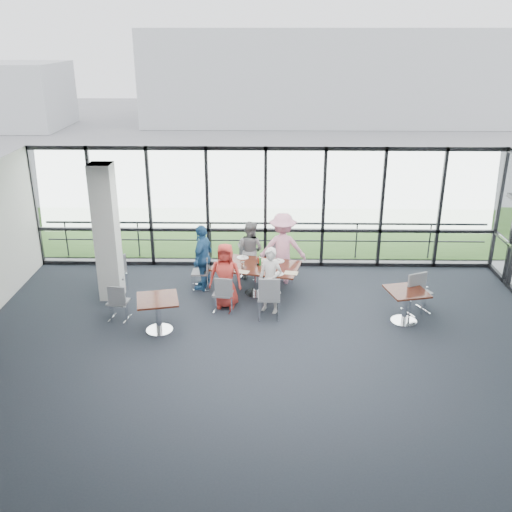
{
  "coord_description": "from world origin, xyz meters",
  "views": [
    {
      "loc": [
        0.01,
        -9.15,
        5.9
      ],
      "look_at": [
        -0.21,
        2.9,
        1.1
      ],
      "focal_mm": 40.0,
      "sensor_mm": 36.0,
      "label": 1
    }
  ],
  "objects_px": {
    "chair_spare_r": "(418,292)",
    "chair_main_fl": "(249,261)",
    "diner_near_right": "(270,280)",
    "chair_main_nr": "(269,297)",
    "diner_near_left": "(225,276)",
    "structural_column": "(107,233)",
    "diner_far_left": "(250,250)",
    "side_table_right": "(406,296)",
    "diner_far_right": "(283,248)",
    "chair_main_end": "(201,272)",
    "diner_end": "(203,257)",
    "chair_main_fr": "(282,263)",
    "side_table_left": "(158,304)",
    "chair_main_nl": "(223,293)",
    "chair_spare_la": "(118,302)",
    "chair_spare_lb": "(114,277)",
    "main_table": "(256,270)"
  },
  "relations": [
    {
      "from": "chair_main_nr",
      "to": "main_table",
      "type": "bearing_deg",
      "value": 105.15
    },
    {
      "from": "main_table",
      "to": "diner_near_left",
      "type": "distance_m",
      "value": 0.95
    },
    {
      "from": "chair_main_nr",
      "to": "chair_main_fr",
      "type": "height_order",
      "value": "chair_main_nr"
    },
    {
      "from": "side_table_right",
      "to": "chair_spare_la",
      "type": "xyz_separation_m",
      "value": [
        -6.19,
        0.01,
        -0.2
      ]
    },
    {
      "from": "structural_column",
      "to": "diner_near_right",
      "type": "height_order",
      "value": "structural_column"
    },
    {
      "from": "chair_main_nl",
      "to": "side_table_right",
      "type": "bearing_deg",
      "value": 2.98
    },
    {
      "from": "diner_far_left",
      "to": "diner_far_right",
      "type": "bearing_deg",
      "value": -168.78
    },
    {
      "from": "diner_end",
      "to": "chair_spare_la",
      "type": "distance_m",
      "value": 2.37
    },
    {
      "from": "side_table_right",
      "to": "chair_main_fr",
      "type": "height_order",
      "value": "chair_main_fr"
    },
    {
      "from": "diner_near_right",
      "to": "chair_main_nr",
      "type": "height_order",
      "value": "diner_near_right"
    },
    {
      "from": "structural_column",
      "to": "side_table_left",
      "type": "xyz_separation_m",
      "value": [
        1.39,
        -1.62,
        -0.97
      ]
    },
    {
      "from": "diner_near_left",
      "to": "structural_column",
      "type": "bearing_deg",
      "value": 176.64
    },
    {
      "from": "chair_main_end",
      "to": "diner_far_left",
      "type": "bearing_deg",
      "value": 120.38
    },
    {
      "from": "chair_main_end",
      "to": "chair_spare_la",
      "type": "height_order",
      "value": "chair_spare_la"
    },
    {
      "from": "diner_end",
      "to": "chair_spare_lb",
      "type": "height_order",
      "value": "diner_end"
    },
    {
      "from": "structural_column",
      "to": "chair_main_nl",
      "type": "bearing_deg",
      "value": -14.1
    },
    {
      "from": "diner_near_left",
      "to": "chair_main_nr",
      "type": "bearing_deg",
      "value": -21.95
    },
    {
      "from": "diner_far_left",
      "to": "chair_spare_lb",
      "type": "bearing_deg",
      "value": 46.75
    },
    {
      "from": "diner_near_left",
      "to": "chair_main_end",
      "type": "distance_m",
      "value": 1.23
    },
    {
      "from": "diner_far_left",
      "to": "chair_main_fl",
      "type": "relative_size",
      "value": 1.72
    },
    {
      "from": "diner_far_left",
      "to": "side_table_right",
      "type": "bearing_deg",
      "value": 174.28
    },
    {
      "from": "diner_far_right",
      "to": "chair_main_nl",
      "type": "distance_m",
      "value": 2.15
    },
    {
      "from": "side_table_left",
      "to": "side_table_right",
      "type": "xyz_separation_m",
      "value": [
        5.23,
        0.49,
        -0.01
      ]
    },
    {
      "from": "side_table_left",
      "to": "diner_near_right",
      "type": "bearing_deg",
      "value": 22.11
    },
    {
      "from": "diner_near_left",
      "to": "chair_main_fr",
      "type": "xyz_separation_m",
      "value": [
        1.31,
        1.54,
        -0.32
      ]
    },
    {
      "from": "chair_main_end",
      "to": "chair_main_fl",
      "type": "bearing_deg",
      "value": 122.0
    },
    {
      "from": "diner_near_left",
      "to": "side_table_left",
      "type": "bearing_deg",
      "value": -132.45
    },
    {
      "from": "side_table_left",
      "to": "side_table_right",
      "type": "distance_m",
      "value": 5.25
    },
    {
      "from": "chair_main_end",
      "to": "structural_column",
      "type": "bearing_deg",
      "value": -74.18
    },
    {
      "from": "side_table_left",
      "to": "chair_spare_r",
      "type": "bearing_deg",
      "value": 9.69
    },
    {
      "from": "chair_main_nl",
      "to": "diner_far_left",
      "type": "bearing_deg",
      "value": 83.01
    },
    {
      "from": "side_table_left",
      "to": "diner_end",
      "type": "bearing_deg",
      "value": 71.31
    },
    {
      "from": "diner_far_left",
      "to": "chair_main_fr",
      "type": "relative_size",
      "value": 1.72
    },
    {
      "from": "side_table_right",
      "to": "chair_main_nr",
      "type": "distance_m",
      "value": 2.93
    },
    {
      "from": "main_table",
      "to": "diner_end",
      "type": "xyz_separation_m",
      "value": [
        -1.29,
        0.3,
        0.19
      ]
    },
    {
      "from": "diner_far_right",
      "to": "chair_main_end",
      "type": "distance_m",
      "value": 2.09
    },
    {
      "from": "chair_main_nl",
      "to": "chair_spare_r",
      "type": "bearing_deg",
      "value": 9.73
    },
    {
      "from": "diner_far_right",
      "to": "chair_main_end",
      "type": "relative_size",
      "value": 2.15
    },
    {
      "from": "chair_spare_r",
      "to": "chair_main_fl",
      "type": "bearing_deg",
      "value": 129.51
    },
    {
      "from": "diner_far_left",
      "to": "chair_main_nr",
      "type": "distance_m",
      "value": 2.21
    },
    {
      "from": "chair_spare_lb",
      "to": "diner_far_right",
      "type": "bearing_deg",
      "value": 174.4
    },
    {
      "from": "chair_spare_r",
      "to": "structural_column",
      "type": "bearing_deg",
      "value": 150.21
    },
    {
      "from": "chair_main_fl",
      "to": "chair_spare_la",
      "type": "bearing_deg",
      "value": 52.14
    },
    {
      "from": "side_table_left",
      "to": "chair_main_fl",
      "type": "distance_m",
      "value": 3.35
    },
    {
      "from": "chair_main_nl",
      "to": "chair_main_end",
      "type": "relative_size",
      "value": 1.01
    },
    {
      "from": "structural_column",
      "to": "diner_near_left",
      "type": "bearing_deg",
      "value": -9.32
    },
    {
      "from": "chair_main_fl",
      "to": "diner_end",
      "type": "bearing_deg",
      "value": 44.99
    },
    {
      "from": "structural_column",
      "to": "chair_spare_la",
      "type": "bearing_deg",
      "value": -69.24
    },
    {
      "from": "main_table",
      "to": "diner_end",
      "type": "distance_m",
      "value": 1.33
    },
    {
      "from": "chair_main_fl",
      "to": "chair_spare_la",
      "type": "height_order",
      "value": "chair_main_fl"
    }
  ]
}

